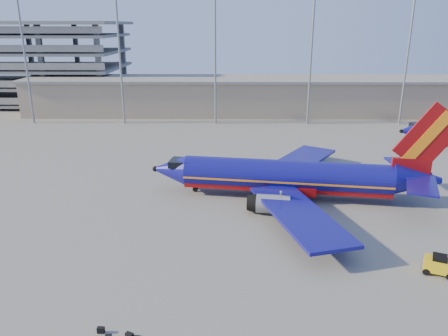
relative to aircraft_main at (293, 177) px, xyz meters
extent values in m
plane|color=slate|center=(-5.93, -3.18, -2.67)|extent=(220.00, 220.00, 0.00)
cube|color=gray|center=(4.07, 54.82, 1.33)|extent=(120.00, 15.00, 8.00)
cube|color=slate|center=(4.07, 54.82, 5.53)|extent=(122.00, 16.00, 0.60)
cube|color=slate|center=(-67.93, 70.82, -1.67)|extent=(60.00, 30.00, 0.70)
cube|color=slate|center=(-67.93, 70.82, 2.53)|extent=(60.00, 30.00, 0.70)
cube|color=slate|center=(-67.93, 70.82, 6.73)|extent=(60.00, 30.00, 0.70)
cube|color=slate|center=(-67.93, 70.82, 10.93)|extent=(60.00, 30.00, 0.70)
cube|color=slate|center=(-67.93, 70.82, 15.13)|extent=(60.00, 30.00, 0.70)
cube|color=slate|center=(-67.93, 70.82, 18.33)|extent=(62.00, 32.00, 0.80)
cube|color=slate|center=(-67.93, 83.82, 7.83)|extent=(1.20, 1.20, 21.00)
cylinder|color=gray|center=(-50.93, 42.82, 11.33)|extent=(0.44, 0.44, 28.00)
cylinder|color=gray|center=(-30.93, 42.82, 11.33)|extent=(0.44, 0.44, 28.00)
cylinder|color=gray|center=(-10.93, 42.82, 11.33)|extent=(0.44, 0.44, 28.00)
cylinder|color=gray|center=(9.07, 42.82, 11.33)|extent=(0.44, 0.44, 28.00)
cylinder|color=gray|center=(29.07, 42.82, 11.33)|extent=(0.44, 0.44, 28.00)
cylinder|color=navy|center=(-0.88, 0.13, 0.17)|extent=(25.52, 7.52, 3.89)
cube|color=maroon|center=(-0.88, 0.13, -0.83)|extent=(25.41, 6.79, 1.37)
cube|color=orange|center=(-0.88, 0.13, -0.09)|extent=(25.53, 7.56, 0.23)
cone|color=navy|center=(-15.54, 2.28, 0.17)|extent=(4.93, 4.49, 3.89)
cube|color=black|center=(-14.18, 2.09, 1.17)|extent=(2.89, 3.07, 0.84)
cone|color=navy|center=(14.31, -2.10, 0.54)|extent=(5.97, 4.64, 3.89)
cube|color=maroon|center=(13.47, -1.98, 1.96)|extent=(4.45, 1.21, 2.31)
cube|color=maroon|center=(14.93, -2.19, 5.63)|extent=(7.68, 1.45, 8.39)
cube|color=orange|center=(14.72, -2.16, 5.63)|extent=(5.14, 1.18, 6.58)
cube|color=navy|center=(14.41, 1.49, 1.11)|extent=(3.57, 6.91, 0.23)
cube|color=navy|center=(13.37, -5.58, 1.11)|extent=(5.30, 7.40, 0.23)
cube|color=navy|center=(2.03, 9.05, -0.78)|extent=(13.16, 16.57, 0.37)
cube|color=navy|center=(-0.66, -9.25, -0.78)|extent=(9.45, 17.10, 0.37)
cube|color=maroon|center=(-0.36, 0.05, -1.25)|extent=(6.83, 4.97, 1.05)
cylinder|color=gray|center=(-1.33, 5.72, -1.46)|extent=(4.06, 2.73, 2.21)
cylinder|color=gray|center=(-2.92, -5.09, -1.46)|extent=(4.06, 2.73, 2.21)
cylinder|color=gray|center=(-12.31, 1.81, -2.09)|extent=(0.29, 0.29, 1.16)
cylinder|color=black|center=(-12.31, 1.81, -2.33)|extent=(0.70, 0.36, 0.67)
cylinder|color=black|center=(1.08, 2.60, -2.23)|extent=(0.96, 0.70, 0.88)
cylinder|color=black|center=(0.29, -2.80, -2.23)|extent=(0.96, 0.70, 0.88)
cone|color=navy|center=(24.44, 25.15, -0.03)|extent=(4.56, 4.14, 3.61)
cube|color=black|center=(25.70, 25.32, 0.90)|extent=(2.67, 2.84, 0.78)
cube|color=gold|center=(10.25, -17.54, -1.81)|extent=(2.75, 2.24, 1.14)
cube|color=black|center=(10.25, -17.54, -1.13)|extent=(1.56, 1.62, 0.40)
cylinder|color=black|center=(9.68, -16.59, -2.37)|extent=(0.63, 0.43, 0.59)
cylinder|color=black|center=(9.16, -17.74, -2.37)|extent=(0.63, 0.43, 0.59)
cube|color=black|center=(-14.80, -26.02, -2.48)|extent=(0.64, 0.53, 0.38)
cube|color=black|center=(-16.92, -25.53, -2.44)|extent=(0.52, 0.30, 0.45)
camera|label=1|loc=(-7.94, -50.95, 17.99)|focal=35.00mm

